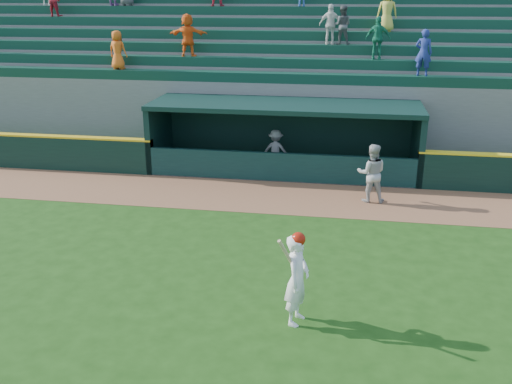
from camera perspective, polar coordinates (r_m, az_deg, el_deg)
ground at (r=13.50m, az=-1.12°, el=-7.44°), size 120.00×120.00×0.00m
warning_track at (r=17.95m, az=1.72°, el=-0.46°), size 40.00×3.00×0.01m
dugout_player_front at (r=17.64m, az=11.48°, el=1.86°), size 0.91×0.73×1.81m
dugout_player_inside at (r=20.55m, az=1.98°, el=4.22°), size 0.96×0.58×1.46m
dugout at (r=20.53m, az=2.94°, el=6.00°), size 9.40×2.80×2.46m
stands at (r=24.79m, az=4.12°, el=10.75°), size 34.50×6.25×7.12m
batter_at_plate at (r=10.99m, az=4.14°, el=-8.58°), size 0.63×0.81×1.90m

